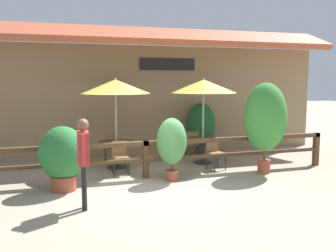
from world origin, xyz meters
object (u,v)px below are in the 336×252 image
object	(u,v)px
chair_middle_wallside	(192,143)
pedestrian	(83,152)
dining_table_middle	(203,143)
patio_umbrella_middle	(204,86)
chair_near_streetside	(120,155)
chair_middle_streetside	(215,151)
chair_near_wallside	(111,146)
potted_plant_entrance_palm	(265,118)
patio_umbrella_near	(115,87)
dining_table_near	(116,147)
potted_plant_broad_leaf	(172,143)
potted_plant_small_flowering	(63,156)
potted_plant_corner_fern	(201,126)

from	to	relation	value
chair_middle_wallside	pedestrian	bearing A→B (deg)	59.25
dining_table_middle	patio_umbrella_middle	bearing A→B (deg)	0.00
patio_umbrella_middle	pedestrian	distance (m)	4.97
chair_near_streetside	chair_middle_streetside	distance (m)	2.65
chair_near_wallside	potted_plant_entrance_palm	distance (m)	4.57
patio_umbrella_near	chair_middle_wallside	world-z (taller)	patio_umbrella_near
chair_middle_streetside	patio_umbrella_middle	bearing A→B (deg)	81.70
dining_table_near	chair_near_wallside	bearing A→B (deg)	93.16
dining_table_middle	pedestrian	xyz separation A→B (m)	(-3.72, -3.08, 0.53)
chair_near_wallside	pedestrian	bearing A→B (deg)	82.97
chair_middle_streetside	potted_plant_broad_leaf	bearing A→B (deg)	-163.57
patio_umbrella_middle	patio_umbrella_near	bearing A→B (deg)	176.11
chair_near_streetside	potted_plant_small_flowering	bearing A→B (deg)	-140.25
chair_near_streetside	patio_umbrella_near	bearing A→B (deg)	90.19
patio_umbrella_near	chair_near_streetside	size ratio (longest dim) A/B	2.89
chair_near_streetside	dining_table_middle	bearing A→B (deg)	13.41
chair_middle_streetside	potted_plant_small_flowering	size ratio (longest dim) A/B	0.60
patio_umbrella_middle	potted_plant_corner_fern	world-z (taller)	patio_umbrella_middle
potted_plant_corner_fern	pedestrian	xyz separation A→B (m)	(-4.19, -4.41, 0.18)
chair_middle_streetside	chair_near_streetside	bearing A→B (deg)	163.00
chair_near_streetside	potted_plant_corner_fern	size ratio (longest dim) A/B	0.51
potted_plant_broad_leaf	potted_plant_corner_fern	bearing A→B (deg)	56.24
chair_near_streetside	chair_middle_wallside	bearing A→B (deg)	29.02
chair_near_streetside	chair_middle_streetside	bearing A→B (deg)	-3.36
dining_table_near	patio_umbrella_middle	xyz separation A→B (m)	(2.57, -0.17, 1.69)
chair_middle_wallside	potted_plant_entrance_palm	xyz separation A→B (m)	(1.18, -2.35, 0.99)
chair_middle_wallside	potted_plant_broad_leaf	distance (m)	2.79
chair_near_wallside	potted_plant_small_flowering	distance (m)	2.96
patio_umbrella_near	patio_umbrella_middle	size ratio (longest dim) A/B	1.00
chair_near_wallside	chair_middle_wallside	size ratio (longest dim) A/B	1.00
patio_umbrella_middle	potted_plant_entrance_palm	size ratio (longest dim) A/B	1.05
potted_plant_small_flowering	chair_near_streetside	bearing A→B (deg)	37.87
patio_umbrella_near	chair_near_streetside	xyz separation A→B (m)	(-0.02, -0.70, -1.80)
potted_plant_entrance_palm	chair_near_streetside	bearing A→B (deg)	164.15
chair_near_wallside	potted_plant_broad_leaf	distance (m)	2.75
potted_plant_small_flowering	pedestrian	world-z (taller)	pedestrian
potted_plant_entrance_palm	dining_table_near	bearing A→B (deg)	154.54
patio_umbrella_near	potted_plant_broad_leaf	world-z (taller)	patio_umbrella_near
chair_near_wallside	chair_middle_wallside	bearing A→B (deg)	-173.77
chair_middle_wallside	patio_umbrella_middle	bearing A→B (deg)	107.03
dining_table_near	potted_plant_broad_leaf	size ratio (longest dim) A/B	0.65
chair_middle_streetside	patio_umbrella_near	bearing A→B (deg)	148.37
patio_umbrella_near	chair_middle_wallside	distance (m)	3.15
potted_plant_broad_leaf	chair_near_wallside	bearing A→B (deg)	114.52
dining_table_near	patio_umbrella_middle	distance (m)	3.08
dining_table_middle	chair_near_streetside	bearing A→B (deg)	-168.47
chair_near_streetside	chair_middle_wallside	size ratio (longest dim) A/B	1.00
patio_umbrella_near	chair_near_wallside	xyz separation A→B (m)	(-0.04, 0.70, -1.80)
chair_near_streetside	dining_table_middle	size ratio (longest dim) A/B	0.87
potted_plant_entrance_palm	potted_plant_small_flowering	world-z (taller)	potted_plant_entrance_palm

